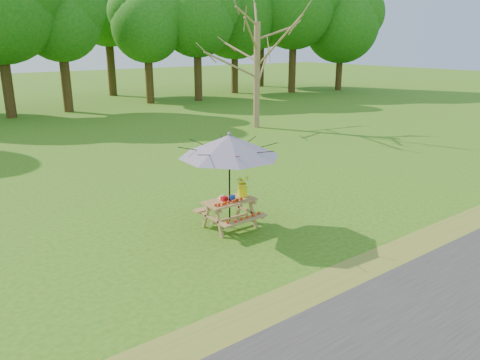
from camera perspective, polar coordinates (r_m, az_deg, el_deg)
ground at (r=11.49m, az=6.67°, el=-4.86°), size 120.00×120.00×0.00m
drygrass_strip at (r=9.85m, az=18.13°, el=-9.42°), size 120.00×1.20×0.01m
picnic_table at (r=10.86m, az=-1.25°, el=-4.19°), size 1.20×1.32×0.67m
patio_umbrella at (r=10.39m, az=-1.32°, el=4.20°), size 2.92×2.92×2.26m
produce_bins at (r=10.72m, az=-1.54°, el=-2.22°), size 0.28×0.37×0.13m
tomatoes_row at (r=10.51m, az=-1.36°, el=-2.72°), size 0.77×0.13×0.07m
flower_bucket at (r=10.94m, az=0.32°, el=-0.60°), size 0.33×0.29×0.52m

